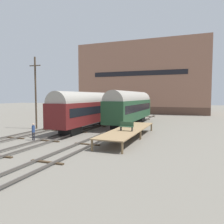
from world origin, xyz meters
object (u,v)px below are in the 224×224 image
train_car_green (131,106)px  utility_pole (36,92)px  train_car_maroon (92,108)px  bench (127,126)px  person_worker (33,130)px

train_car_green → utility_pole: utility_pole is taller
train_car_maroon → bench: (7.40, -7.03, -1.40)m
train_car_maroon → utility_pole: utility_pole is taller
train_car_green → bench: bearing=-76.0°
train_car_green → utility_pole: size_ratio=1.67×
bench → train_car_green: bearing=104.0°
bench → utility_pole: size_ratio=0.14×
bench → utility_pole: (-14.38, 3.62, 3.63)m
train_car_green → train_car_maroon: size_ratio=0.93×
train_car_green → train_car_maroon: train_car_green is taller
train_car_maroon → utility_pole: size_ratio=1.79×
bench → utility_pole: utility_pole is taller
train_car_maroon → utility_pole: bearing=-154.0°
train_car_maroon → utility_pole: 8.08m
person_worker → utility_pole: size_ratio=0.18×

